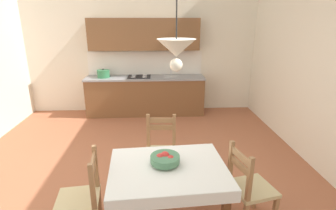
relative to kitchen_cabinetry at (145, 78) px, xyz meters
name	(u,v)px	position (x,y,z in m)	size (l,w,h in m)	color
ground_plane	(135,189)	(-0.07, -2.96, -0.91)	(5.99, 7.06, 0.10)	#A86042
wall_back	(141,28)	(-0.07, 0.33, 1.12)	(5.99, 0.12, 3.95)	silver
kitchen_cabinetry	(145,78)	(0.00, 0.00, 0.00)	(2.75, 0.63, 2.20)	brown
dining_table	(168,179)	(0.35, -3.73, -0.25)	(1.23, 0.99, 0.75)	brown
dining_chair_tv_side	(82,199)	(-0.52, -3.77, -0.41)	(0.47, 0.47, 0.93)	#D1BC89
dining_chair_kitchen_side	(161,151)	(0.30, -2.82, -0.41)	(0.44, 0.44, 0.93)	#D1BC89
dining_chair_window_side	(249,188)	(1.22, -3.68, -0.41)	(0.51, 0.51, 0.93)	#D1BC89
fruit_bowl	(165,159)	(0.32, -3.67, -0.04)	(0.30, 0.30, 0.12)	#4C7F5B
pendant_lamp	(176,49)	(0.40, -3.87, 1.07)	(0.32, 0.32, 0.80)	black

